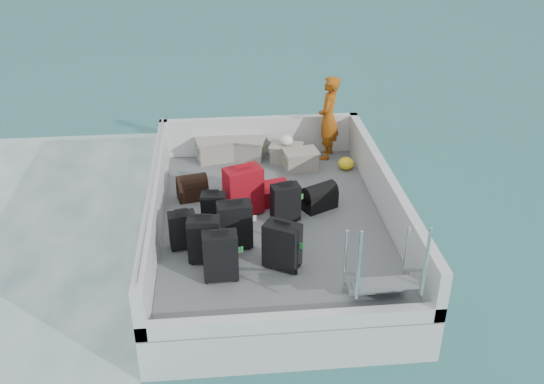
# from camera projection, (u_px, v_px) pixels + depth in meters

# --- Properties ---
(ground) EXTENTS (160.00, 160.00, 0.00)m
(ground) POSITION_uv_depth(u_px,v_px,m) (273.00, 254.00, 9.46)
(ground) COLOR #1B605E
(ground) RESTS_ON ground
(ferry_hull) EXTENTS (3.60, 5.00, 0.60)m
(ferry_hull) POSITION_uv_depth(u_px,v_px,m) (273.00, 238.00, 9.31)
(ferry_hull) COLOR silver
(ferry_hull) RESTS_ON ground
(deck) EXTENTS (3.30, 4.70, 0.02)m
(deck) POSITION_uv_depth(u_px,v_px,m) (273.00, 221.00, 9.17)
(deck) COLOR slate
(deck) RESTS_ON ferry_hull
(deck_fittings) EXTENTS (3.60, 5.00, 0.90)m
(deck_fittings) POSITION_uv_depth(u_px,v_px,m) (299.00, 208.00, 8.73)
(deck_fittings) COLOR silver
(deck_fittings) RESTS_ON deck
(suitcase_0) EXTENTS (0.45, 0.28, 0.66)m
(suitcase_0) POSITION_uv_depth(u_px,v_px,m) (204.00, 240.00, 8.07)
(suitcase_0) COLOR black
(suitcase_0) RESTS_ON deck
(suitcase_1) EXTENTS (0.40, 0.27, 0.55)m
(suitcase_1) POSITION_uv_depth(u_px,v_px,m) (183.00, 231.00, 8.38)
(suitcase_1) COLOR black
(suitcase_1) RESTS_ON deck
(suitcase_2) EXTENTS (0.38, 0.25, 0.52)m
(suitcase_2) POSITION_uv_depth(u_px,v_px,m) (214.00, 209.00, 8.93)
(suitcase_2) COLOR black
(suitcase_2) RESTS_ON deck
(suitcase_3) EXTENTS (0.45, 0.28, 0.68)m
(suitcase_3) POSITION_uv_depth(u_px,v_px,m) (220.00, 257.00, 7.72)
(suitcase_3) COLOR black
(suitcase_3) RESTS_ON deck
(suitcase_4) EXTENTS (0.49, 0.32, 0.69)m
(suitcase_4) POSITION_uv_depth(u_px,v_px,m) (235.00, 225.00, 8.37)
(suitcase_4) COLOR black
(suitcase_4) RESTS_ON deck
(suitcase_5) EXTENTS (0.63, 0.50, 0.76)m
(suitcase_5) POSITION_uv_depth(u_px,v_px,m) (243.00, 191.00, 9.16)
(suitcase_5) COLOR maroon
(suitcase_5) RESTS_ON deck
(suitcase_6) EXTENTS (0.55, 0.48, 0.65)m
(suitcase_6) POSITION_uv_depth(u_px,v_px,m) (282.00, 246.00, 7.96)
(suitcase_6) COLOR black
(suitcase_6) RESTS_ON deck
(suitcase_7) EXTENTS (0.46, 0.32, 0.58)m
(suitcase_7) POSITION_uv_depth(u_px,v_px,m) (285.00, 203.00, 9.03)
(suitcase_7) COLOR black
(suitcase_7) RESTS_ON deck
(suitcase_8) EXTENTS (0.78, 0.60, 0.27)m
(suitcase_8) POSITION_uv_depth(u_px,v_px,m) (269.00, 194.00, 9.60)
(suitcase_8) COLOR maroon
(suitcase_8) RESTS_ON deck
(duffel_0) EXTENTS (0.53, 0.40, 0.32)m
(duffel_0) POSITION_uv_depth(u_px,v_px,m) (192.00, 189.00, 9.68)
(duffel_0) COLOR black
(duffel_0) RESTS_ON deck
(duffel_1) EXTENTS (0.58, 0.48, 0.32)m
(duffel_1) POSITION_uv_depth(u_px,v_px,m) (242.00, 184.00, 9.86)
(duffel_1) COLOR black
(duffel_1) RESTS_ON deck
(duffel_2) EXTENTS (0.61, 0.51, 0.32)m
(duffel_2) POSITION_uv_depth(u_px,v_px,m) (319.00, 199.00, 9.40)
(duffel_2) COLOR black
(duffel_2) RESTS_ON deck
(crate_0) EXTENTS (0.69, 0.55, 0.37)m
(crate_0) POSITION_uv_depth(u_px,v_px,m) (215.00, 150.00, 10.92)
(crate_0) COLOR #9E9589
(crate_0) RESTS_ON deck
(crate_1) EXTENTS (0.70, 0.58, 0.37)m
(crate_1) POSITION_uv_depth(u_px,v_px,m) (247.00, 149.00, 10.97)
(crate_1) COLOR #9E9589
(crate_1) RESTS_ON deck
(crate_2) EXTENTS (0.61, 0.51, 0.32)m
(crate_2) POSITION_uv_depth(u_px,v_px,m) (286.00, 154.00, 10.84)
(crate_2) COLOR #9E9589
(crate_2) RESTS_ON deck
(crate_3) EXTENTS (0.60, 0.46, 0.33)m
(crate_3) POSITION_uv_depth(u_px,v_px,m) (301.00, 161.00, 10.59)
(crate_3) COLOR #9E9589
(crate_3) RESTS_ON deck
(yellow_bag) EXTENTS (0.28, 0.26, 0.22)m
(yellow_bag) POSITION_uv_depth(u_px,v_px,m) (346.00, 163.00, 10.62)
(yellow_bag) COLOR yellow
(yellow_bag) RESTS_ON deck
(white_bag) EXTENTS (0.24, 0.24, 0.18)m
(white_bag) POSITION_uv_depth(u_px,v_px,m) (286.00, 142.00, 10.72)
(white_bag) COLOR white
(white_bag) RESTS_ON crate_2
(passenger) EXTENTS (0.54, 0.65, 1.52)m
(passenger) POSITION_uv_depth(u_px,v_px,m) (328.00, 118.00, 10.76)
(passenger) COLOR orange
(passenger) RESTS_ON deck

